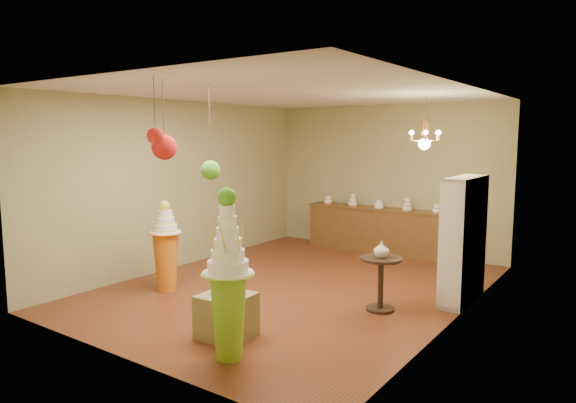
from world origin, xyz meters
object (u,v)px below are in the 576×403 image
Objects in this scene: pedestal_green at (228,293)px; round_table at (381,276)px; sideboard at (378,229)px; pedestal_orange at (166,254)px.

round_table is at bearing 74.09° from pedestal_green.
sideboard is at bearing 115.71° from round_table.
pedestal_green reaches higher than sideboard.
round_table is at bearing -64.29° from sideboard.
sideboard is at bearing 99.08° from pedestal_green.
pedestal_green is at bearing -80.92° from sideboard.
pedestal_green reaches higher than round_table.
pedestal_green is 2.44m from round_table.
pedestal_orange is 4.56m from sideboard.
pedestal_green is 0.61× the size of sideboard.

